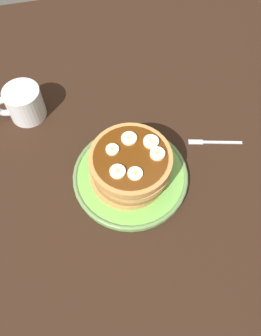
# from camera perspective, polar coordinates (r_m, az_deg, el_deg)

# --- Properties ---
(ground_plane) EXTENTS (1.40, 1.40, 0.03)m
(ground_plane) POSITION_cam_1_polar(r_m,az_deg,el_deg) (0.79, 0.00, -2.19)
(ground_plane) COLOR black
(plate) EXTENTS (0.26, 0.26, 0.02)m
(plate) POSITION_cam_1_polar(r_m,az_deg,el_deg) (0.77, 0.00, -1.34)
(plate) COLOR #72B74C
(plate) RESTS_ON ground_plane
(pancake_stack) EXTENTS (0.18, 0.18, 0.08)m
(pancake_stack) POSITION_cam_1_polar(r_m,az_deg,el_deg) (0.73, 0.06, 0.29)
(pancake_stack) COLOR tan
(pancake_stack) RESTS_ON plate
(banana_slice_0) EXTENTS (0.03, 0.03, 0.01)m
(banana_slice_0) POSITION_cam_1_polar(r_m,az_deg,el_deg) (0.70, -3.06, 3.10)
(banana_slice_0) COLOR #F7F0BE
(banana_slice_0) RESTS_ON pancake_stack
(banana_slice_1) EXTENTS (0.03, 0.03, 0.01)m
(banana_slice_1) POSITION_cam_1_polar(r_m,az_deg,el_deg) (0.72, -0.24, 4.97)
(banana_slice_1) COLOR beige
(banana_slice_1) RESTS_ON pancake_stack
(banana_slice_2) EXTENTS (0.03, 0.03, 0.01)m
(banana_slice_2) POSITION_cam_1_polar(r_m,az_deg,el_deg) (0.70, 4.55, 2.37)
(banana_slice_2) COLOR #F5EAC3
(banana_slice_2) RESTS_ON pancake_stack
(banana_slice_3) EXTENTS (0.03, 0.03, 0.01)m
(banana_slice_3) POSITION_cam_1_polar(r_m,az_deg,el_deg) (0.67, 0.75, -0.97)
(banana_slice_3) COLOR #FBEFB6
(banana_slice_3) RESTS_ON pancake_stack
(banana_slice_4) EXTENTS (0.03, 0.03, 0.01)m
(banana_slice_4) POSITION_cam_1_polar(r_m,az_deg,el_deg) (0.67, -2.18, -0.62)
(banana_slice_4) COLOR #FAF4C4
(banana_slice_4) RESTS_ON pancake_stack
(banana_slice_5) EXTENTS (0.03, 0.03, 0.01)m
(banana_slice_5) POSITION_cam_1_polar(r_m,az_deg,el_deg) (0.71, 3.47, 4.40)
(banana_slice_5) COLOR #F0EDC6
(banana_slice_5) RESTS_ON pancake_stack
(coffee_mug) EXTENTS (0.12, 0.09, 0.08)m
(coffee_mug) POSITION_cam_1_polar(r_m,az_deg,el_deg) (0.88, -17.59, 10.34)
(coffee_mug) COLOR white
(coffee_mug) RESTS_ON ground_plane
(fork) EXTENTS (0.13, 0.04, 0.01)m
(fork) POSITION_cam_1_polar(r_m,az_deg,el_deg) (0.85, 13.51, 4.28)
(fork) COLOR silver
(fork) RESTS_ON ground_plane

